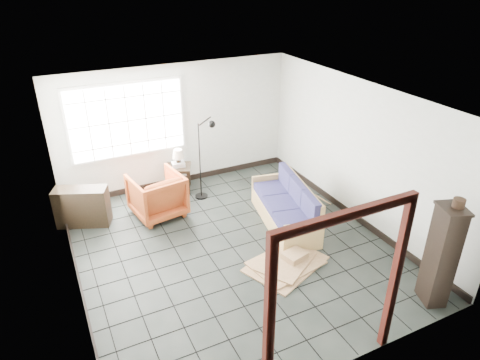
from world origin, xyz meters
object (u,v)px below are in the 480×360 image
futon_sofa (288,209)px  armchair (157,193)px  side_table (179,171)px  tall_shelf (441,255)px

futon_sofa → armchair: (-2.07, 1.35, 0.16)m
armchair → side_table: (0.70, 0.78, -0.01)m
armchair → side_table: bearing=-140.8°
futon_sofa → tall_shelf: bearing=-62.4°
armchair → side_table: 1.05m
armchair → futon_sofa: bearing=137.8°
armchair → tall_shelf: size_ratio=0.60×
side_table → futon_sofa: bearing=-57.2°
futon_sofa → side_table: futon_sofa is taller
armchair → tall_shelf: tall_shelf is taller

